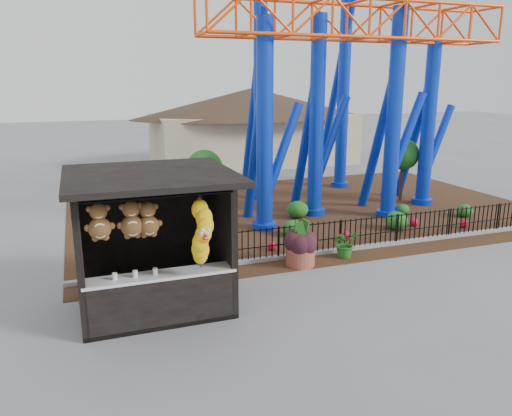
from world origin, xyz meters
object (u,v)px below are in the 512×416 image
object	(u,v)px
roller_coaster	(333,42)
potted_plant	(345,243)
terracotta_planter	(300,256)
prize_booth	(154,245)

from	to	relation	value
roller_coaster	potted_plant	world-z (taller)	roller_coaster
terracotta_planter	potted_plant	bearing A→B (deg)	5.94
terracotta_planter	prize_booth	bearing A→B (deg)	-160.70
roller_coaster	terracotta_planter	xyz separation A→B (m)	(-3.92, -5.85, -6.16)
prize_booth	potted_plant	bearing A→B (deg)	15.92
prize_booth	roller_coaster	size ratio (longest dim) A/B	0.32
terracotta_planter	roller_coaster	bearing A→B (deg)	56.18
roller_coaster	terracotta_planter	size ratio (longest dim) A/B	13.68
potted_plant	terracotta_planter	bearing A→B (deg)	-179.74
potted_plant	prize_booth	bearing A→B (deg)	-169.76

